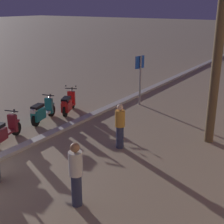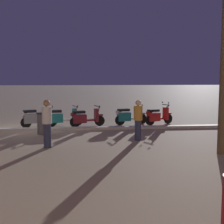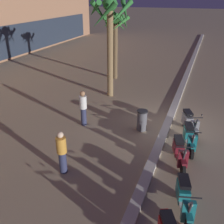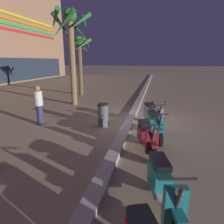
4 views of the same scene
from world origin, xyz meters
name	(u,v)px [view 1 (image 1 of 4)]	position (x,y,z in m)	size (l,w,h in m)	color
scooter_red_gap_after_mid	(68,104)	(-6.31, -1.08, 0.45)	(1.61, 0.89, 1.17)	black
scooter_teal_last_in_row	(42,112)	(-4.81, -1.21, 0.45)	(1.76, 0.73, 1.04)	black
scooter_maroon_mid_front	(3,132)	(-2.52, -0.78, 0.44)	(1.77, 0.78, 1.04)	black
crossing_sign	(140,75)	(-9.28, 0.95, 1.50)	(0.59, 0.18, 2.40)	#939399
palm_tree_near_sign	(223,8)	(-6.82, 5.22, 4.61)	(2.11, 2.18, 6.05)	brown
pedestrian_window_shopping	(76,173)	(-1.15, 3.75, 0.88)	(0.34, 0.34, 1.68)	#2D3351
pedestrian_by_palm_tree	(120,125)	(-4.52, 2.85, 0.83)	(0.34, 0.34, 1.58)	#2D3351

